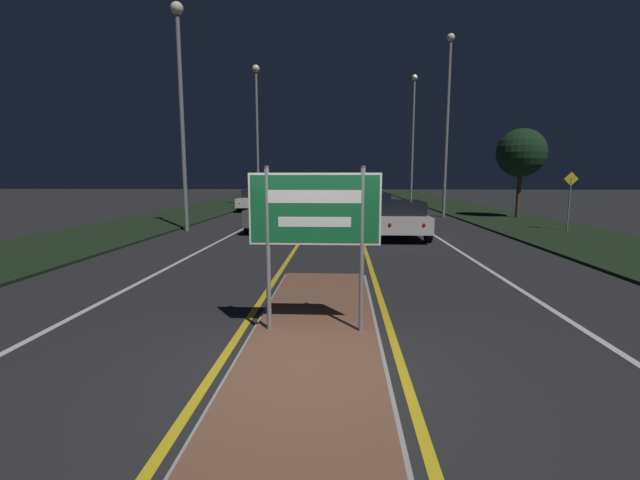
% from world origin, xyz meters
% --- Properties ---
extents(ground_plane, '(160.00, 160.00, 0.00)m').
position_xyz_m(ground_plane, '(0.00, 0.00, 0.00)').
color(ground_plane, '#232326').
extents(median_island, '(1.95, 7.76, 0.10)m').
position_xyz_m(median_island, '(0.00, 1.25, 0.04)').
color(median_island, '#999993').
rests_on(median_island, ground_plane).
extents(verge_left, '(5.00, 100.00, 0.08)m').
position_xyz_m(verge_left, '(-9.50, 20.00, 0.04)').
color(verge_left, black).
rests_on(verge_left, ground_plane).
extents(verge_right, '(5.00, 100.00, 0.08)m').
position_xyz_m(verge_right, '(9.50, 20.00, 0.04)').
color(verge_right, black).
rests_on(verge_right, ground_plane).
extents(centre_line_yellow_left, '(0.12, 70.00, 0.01)m').
position_xyz_m(centre_line_yellow_left, '(-1.16, 25.00, 0.00)').
color(centre_line_yellow_left, gold).
rests_on(centre_line_yellow_left, ground_plane).
extents(centre_line_yellow_right, '(0.12, 70.00, 0.01)m').
position_xyz_m(centre_line_yellow_right, '(1.16, 25.00, 0.00)').
color(centre_line_yellow_right, gold).
rests_on(centre_line_yellow_right, ground_plane).
extents(lane_line_white_left, '(0.12, 70.00, 0.01)m').
position_xyz_m(lane_line_white_left, '(-4.20, 25.00, 0.00)').
color(lane_line_white_left, silver).
rests_on(lane_line_white_left, ground_plane).
extents(lane_line_white_right, '(0.12, 70.00, 0.01)m').
position_xyz_m(lane_line_white_right, '(4.20, 25.00, 0.00)').
color(lane_line_white_right, silver).
rests_on(lane_line_white_right, ground_plane).
extents(edge_line_white_left, '(0.10, 70.00, 0.01)m').
position_xyz_m(edge_line_white_left, '(-7.20, 25.00, 0.00)').
color(edge_line_white_left, silver).
rests_on(edge_line_white_left, ground_plane).
extents(edge_line_white_right, '(0.10, 70.00, 0.01)m').
position_xyz_m(edge_line_white_right, '(7.20, 25.00, 0.00)').
color(edge_line_white_right, silver).
rests_on(edge_line_white_right, ground_plane).
extents(highway_sign, '(1.91, 0.07, 2.44)m').
position_xyz_m(highway_sign, '(0.00, 1.25, 1.81)').
color(highway_sign, gray).
rests_on(highway_sign, median_island).
extents(streetlight_left_near, '(0.53, 0.53, 9.58)m').
position_xyz_m(streetlight_left_near, '(-6.52, 13.71, 6.18)').
color(streetlight_left_near, gray).
rests_on(streetlight_left_near, ground_plane).
extents(streetlight_left_far, '(0.56, 0.56, 10.71)m').
position_xyz_m(streetlight_left_far, '(-6.15, 28.32, 6.96)').
color(streetlight_left_far, gray).
rests_on(streetlight_left_far, ground_plane).
extents(streetlight_right_near, '(0.46, 0.46, 10.47)m').
position_xyz_m(streetlight_right_near, '(6.49, 21.14, 6.22)').
color(streetlight_right_near, gray).
rests_on(streetlight_right_near, ground_plane).
extents(streetlight_right_far, '(0.51, 0.51, 10.92)m').
position_xyz_m(streetlight_right_far, '(6.40, 32.99, 6.80)').
color(streetlight_right_far, gray).
rests_on(streetlight_right_far, ground_plane).
extents(car_receding_0, '(2.04, 4.33, 1.46)m').
position_xyz_m(car_receding_0, '(2.65, 12.09, 0.78)').
color(car_receding_0, silver).
rests_on(car_receding_0, ground_plane).
extents(car_receding_1, '(1.92, 4.05, 1.38)m').
position_xyz_m(car_receding_1, '(2.55, 22.18, 0.74)').
color(car_receding_1, navy).
rests_on(car_receding_1, ground_plane).
extents(car_receding_2, '(1.89, 4.41, 1.45)m').
position_xyz_m(car_receding_2, '(2.46, 34.14, 0.78)').
color(car_receding_2, '#4C514C').
rests_on(car_receding_2, ground_plane).
extents(car_approaching_0, '(2.04, 4.61, 1.51)m').
position_xyz_m(car_approaching_0, '(-2.68, 14.38, 0.80)').
color(car_approaching_0, '#4C514C').
rests_on(car_approaching_0, ground_plane).
extents(car_approaching_1, '(1.86, 4.72, 1.49)m').
position_xyz_m(car_approaching_1, '(-5.86, 25.57, 0.78)').
color(car_approaching_1, silver).
rests_on(car_approaching_1, ground_plane).
extents(car_approaching_2, '(1.93, 4.39, 1.50)m').
position_xyz_m(car_approaching_2, '(-2.80, 40.15, 0.78)').
color(car_approaching_2, black).
rests_on(car_approaching_2, ground_plane).
extents(warning_sign, '(0.60, 0.06, 2.52)m').
position_xyz_m(warning_sign, '(10.17, 14.08, 1.59)').
color(warning_sign, gray).
rests_on(warning_sign, verge_right).
extents(roadside_palm_right, '(2.70, 2.70, 5.01)m').
position_xyz_m(roadside_palm_right, '(10.46, 20.18, 3.72)').
color(roadside_palm_right, '#4C3823').
rests_on(roadside_palm_right, verge_right).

